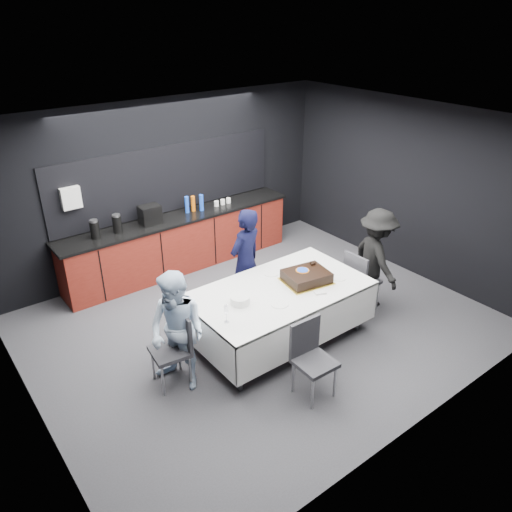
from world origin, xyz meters
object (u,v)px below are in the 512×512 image
(plate_stack, at_px, (240,300))
(person_right, at_px, (376,258))
(champagne_flute, at_px, (226,310))
(person_center, at_px, (245,262))
(cake_assembly, at_px, (306,277))
(chair_left, at_px, (176,343))
(party_table, at_px, (279,298))
(chair_near, at_px, (310,353))
(chair_right, at_px, (359,277))
(person_left, at_px, (177,332))

(plate_stack, xyz_separation_m, person_right, (2.32, -0.17, -0.08))
(champagne_flute, bearing_deg, person_center, 45.05)
(cake_assembly, distance_m, chair_left, 1.92)
(chair_left, bearing_deg, cake_assembly, -4.84)
(party_table, height_order, chair_near, chair_near)
(party_table, height_order, champagne_flute, champagne_flute)
(party_table, relative_size, champagne_flute, 10.36)
(chair_left, distance_m, chair_right, 2.89)
(cake_assembly, relative_size, chair_near, 0.73)
(cake_assembly, relative_size, champagne_flute, 3.01)
(person_right, bearing_deg, chair_left, 103.66)
(chair_right, bearing_deg, cake_assembly, 175.87)
(plate_stack, height_order, champagne_flute, champagne_flute)
(chair_left, xyz_separation_m, chair_near, (1.12, -1.09, 0.00))
(chair_right, distance_m, person_right, 0.39)
(chair_right, xyz_separation_m, person_right, (0.32, -0.00, 0.22))
(champagne_flute, xyz_separation_m, chair_right, (2.36, 0.06, -0.40))
(plate_stack, height_order, chair_left, chair_left)
(chair_left, height_order, chair_right, same)
(person_left, xyz_separation_m, person_right, (3.20, -0.16, 0.01))
(chair_right, bearing_deg, chair_left, 175.40)
(plate_stack, xyz_separation_m, chair_left, (-0.88, 0.07, -0.30))
(chair_near, relative_size, person_center, 0.58)
(party_table, bearing_deg, chair_near, -110.42)
(person_center, height_order, person_right, person_center)
(party_table, xyz_separation_m, person_left, (-1.50, 0.01, 0.10))
(person_center, relative_size, person_right, 1.06)
(party_table, relative_size, chair_near, 2.51)
(chair_right, bearing_deg, person_left, 176.91)
(cake_assembly, relative_size, person_right, 0.45)
(chair_right, distance_m, chair_near, 1.95)
(party_table, xyz_separation_m, cake_assembly, (0.40, -0.07, 0.21))
(chair_near, xyz_separation_m, person_right, (2.08, 0.85, 0.22))
(person_right, bearing_deg, champagne_flute, 109.08)
(chair_left, bearing_deg, chair_right, -4.60)
(person_left, height_order, person_right, person_right)
(plate_stack, height_order, chair_near, chair_near)
(plate_stack, relative_size, champagne_flute, 1.08)
(party_table, bearing_deg, person_center, 85.09)
(chair_left, distance_m, person_right, 3.21)
(chair_right, height_order, person_left, person_left)
(champagne_flute, xyz_separation_m, chair_left, (-0.52, 0.29, -0.40))
(champagne_flute, height_order, person_left, person_left)
(cake_assembly, xyz_separation_m, chair_near, (-0.77, -0.93, -0.32))
(champagne_flute, bearing_deg, cake_assembly, 5.51)
(party_table, height_order, person_center, person_center)
(party_table, distance_m, person_right, 1.72)
(person_right, bearing_deg, party_table, 102.94)
(chair_left, bearing_deg, person_left, -94.47)
(cake_assembly, distance_m, chair_right, 1.04)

